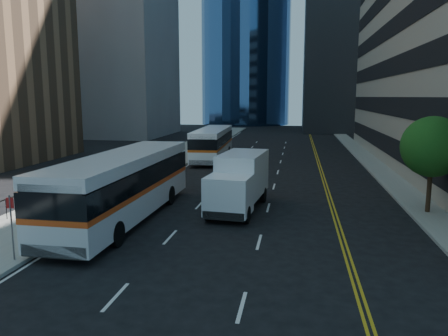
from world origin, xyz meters
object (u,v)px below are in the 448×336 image
Objects in this scene: bus_front at (124,184)px; box_truck at (239,181)px; bus_rear at (213,143)px; street_tree at (432,147)px.

bus_front is 6.25m from box_truck.
bus_rear is (0.29, 22.08, -0.16)m from bus_front.
bus_front is (-15.60, -3.61, -1.80)m from street_tree.
street_tree is 16.11m from bus_front.
bus_rear is (-15.31, 18.47, -1.96)m from street_tree.
bus_front reaches higher than box_truck.
bus_front is at bearing -93.11° from bus_rear.
bus_rear is 1.82× the size of box_truck.
street_tree is 10.31m from box_truck.
bus_front reaches higher than bus_rear.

